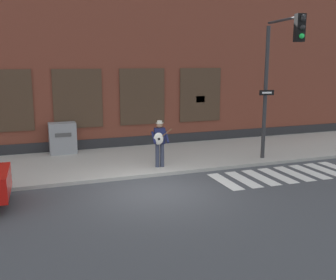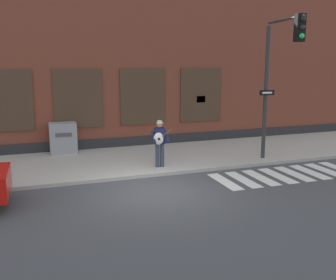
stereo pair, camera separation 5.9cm
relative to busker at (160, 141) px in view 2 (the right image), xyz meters
name	(u,v)px [view 2 (the right image)]	position (x,y,z in m)	size (l,w,h in m)	color
ground_plane	(153,191)	(-0.93, -2.16, -1.09)	(160.00, 160.00, 0.00)	#424449
sidewalk	(125,161)	(-0.93, 1.57, -1.03)	(28.00, 4.66, 0.12)	#ADAAA3
building_backdrop	(102,52)	(-0.93, 5.89, 3.26)	(28.00, 4.06, 8.71)	brown
crosswalk	(286,175)	(3.97, -2.06, -1.09)	(5.20, 1.90, 0.01)	silver
busker	(160,141)	(0.00, 0.00, 0.00)	(0.71, 0.56, 1.70)	#33384C
traffic_light	(279,66)	(4.18, -0.99, 2.65)	(0.77, 2.55, 5.28)	#2D2D30
utility_box	(63,138)	(-3.10, 3.45, -0.33)	(1.09, 0.70, 1.29)	gray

